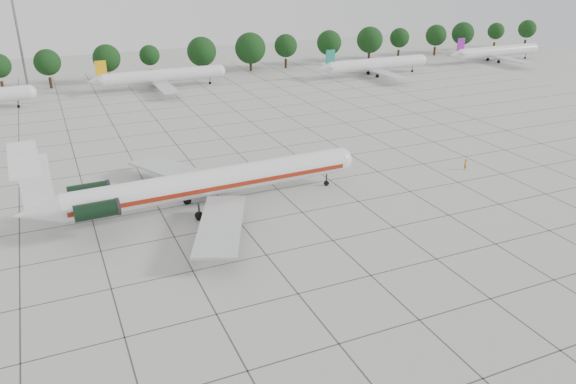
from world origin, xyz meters
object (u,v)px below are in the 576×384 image
at_px(bg_airliner_d, 376,64).
at_px(bg_airliner_e, 497,52).
at_px(ground_crew, 465,164).
at_px(bg_airliner_c, 162,76).
at_px(floodlight_mast, 16,23).
at_px(main_airliner, 196,184).

bearing_deg(bg_airliner_d, bg_airliner_e, 3.62).
xyz_separation_m(ground_crew, bg_airliner_c, (-29.25, 70.49, 2.09)).
relative_size(bg_airliner_d, bg_airliner_e, 1.00).
height_order(bg_airliner_c, bg_airliner_e, same).
bearing_deg(bg_airliner_e, bg_airliner_d, -176.38).
height_order(bg_airliner_e, floodlight_mast, floodlight_mast).
xyz_separation_m(bg_airliner_d, floodlight_mast, (-82.06, 25.63, 11.37)).
distance_m(ground_crew, bg_airliner_e, 93.08).
distance_m(main_airliner, bg_airliner_d, 87.96).
height_order(main_airliner, bg_airliner_e, main_airliner).
xyz_separation_m(main_airliner, bg_airliner_d, (63.72, 60.64, -0.61)).
bearing_deg(main_airliner, bg_airliner_d, 41.49).
bearing_deg(main_airliner, ground_crew, -5.21).
distance_m(ground_crew, bg_airliner_d, 67.25).
height_order(main_airliner, floodlight_mast, floodlight_mast).
relative_size(ground_crew, bg_airliner_c, 0.06).
distance_m(bg_airliner_d, bg_airliner_e, 42.29).
height_order(bg_airliner_d, bg_airliner_e, same).
bearing_deg(bg_airliner_e, ground_crew, -135.28).
bearing_deg(bg_airliner_c, ground_crew, -67.47).
bearing_deg(main_airliner, floodlight_mast, 99.92).
xyz_separation_m(bg_airliner_c, floodlight_mast, (-28.90, 17.95, 11.37)).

